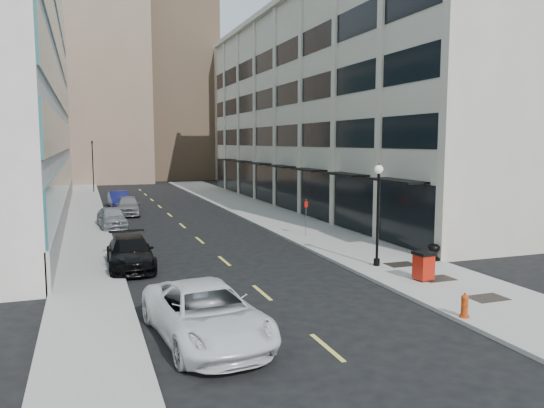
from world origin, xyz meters
TOP-DOWN VIEW (x-y plane):
  - ground at (0.00, 0.00)m, footprint 160.00×160.00m
  - sidewalk_right at (7.50, 20.00)m, footprint 5.00×80.00m
  - sidewalk_left at (-6.50, 20.00)m, footprint 3.00×80.00m
  - building_right at (16.94, 26.99)m, footprint 15.30×46.50m
  - skyline_tan_near at (-4.00, 68.00)m, footprint 14.00×18.00m
  - skyline_brown at (8.00, 72.00)m, footprint 12.00×16.00m
  - skyline_tan_far at (-14.00, 78.00)m, footprint 12.00×14.00m
  - skyline_stone at (18.00, 66.00)m, footprint 10.00×14.00m
  - grate_near at (7.60, -2.00)m, footprint 1.40×1.00m
  - grate_mid at (7.60, 1.00)m, footprint 1.40×1.00m
  - grate_far at (7.60, 3.80)m, footprint 1.40×1.00m
  - road_centerline at (0.00, 17.00)m, footprint 0.15×68.20m
  - traffic_signal at (-5.50, 48.00)m, footprint 0.66×0.66m
  - car_white_van at (-3.20, -2.27)m, footprint 3.39×6.32m
  - car_black_pickup at (-4.58, 8.01)m, footprint 2.15×5.17m
  - car_silver_sedan at (-4.80, 20.43)m, footprint 2.16×4.60m
  - car_blue_sedan at (-3.62, 32.03)m, footprint 1.85×4.72m
  - car_grey_sedan at (-3.20, 27.00)m, footprint 2.20×4.82m
  - fire_hydrant at (5.30, -3.49)m, footprint 0.34×0.34m
  - trash_bin at (6.87, 1.00)m, footprint 0.84×0.89m
  - lamppost at (6.40, 4.00)m, footprint 0.40×0.40m
  - sign_post at (6.40, 12.50)m, footprint 0.26×0.12m
  - urn_planter at (9.60, 4.00)m, footprint 0.61×0.61m

SIDE VIEW (x-z plane):
  - ground at x=0.00m, z-range 0.00..0.00m
  - road_centerline at x=0.00m, z-range 0.00..0.01m
  - sidewalk_right at x=7.50m, z-range 0.00..0.15m
  - sidewalk_left at x=-6.50m, z-range 0.00..0.15m
  - grate_near at x=7.60m, z-range 0.15..0.16m
  - grate_mid at x=7.60m, z-range 0.15..0.16m
  - grate_far at x=7.60m, z-range 0.15..0.16m
  - fire_hydrant at x=5.30m, z-range 0.14..0.97m
  - urn_planter at x=9.60m, z-range 0.24..1.09m
  - car_black_pickup at x=-4.58m, z-range 0.00..1.49m
  - car_silver_sedan at x=-4.80m, z-range 0.00..1.52m
  - car_blue_sedan at x=-3.62m, z-range 0.00..1.53m
  - car_grey_sedan at x=-3.20m, z-range 0.00..1.60m
  - trash_bin at x=6.87m, z-range 0.20..1.42m
  - car_white_van at x=-3.20m, z-range 0.00..1.69m
  - sign_post at x=6.40m, z-range 0.49..2.80m
  - lamppost at x=6.40m, z-range 0.57..5.44m
  - traffic_signal at x=-5.50m, z-range 2.23..9.21m
  - building_right at x=16.94m, z-range -0.13..18.12m
  - skyline_stone at x=18.00m, z-range 0.00..20.00m
  - skyline_tan_far at x=-14.00m, z-range 0.00..22.00m
  - skyline_tan_near at x=-4.00m, z-range 0.00..28.00m
  - skyline_brown at x=8.00m, z-range 0.00..34.00m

